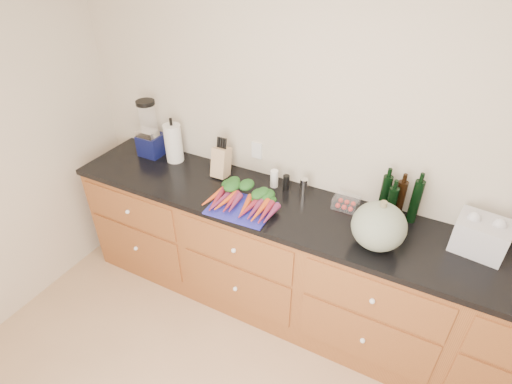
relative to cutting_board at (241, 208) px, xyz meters
The scene contains 15 objects.
wall_back 0.77m from the cutting_board, 45.31° to the left, with size 4.10×0.05×2.60m, color beige.
cabinets 0.71m from the cutting_board, 18.00° to the left, with size 3.60×0.64×0.90m.
countertop 0.51m from the cutting_board, 18.44° to the left, with size 3.64×0.62×0.04m, color black.
cutting_board is the anchor object (origin of this frame).
carrots 0.06m from the cutting_board, 90.00° to the left, with size 0.47×0.34×0.07m.
squash 0.87m from the cutting_board, ahead, with size 0.31×0.31×0.27m, color slate.
blender_appliance 1.05m from the cutting_board, 162.11° to the left, with size 0.18×0.18×0.45m.
paper_towel 0.84m from the cutting_board, 157.29° to the left, with size 0.13×0.13×0.30m, color white.
knife_block 0.46m from the cutting_board, 137.72° to the left, with size 0.11×0.11×0.22m, color tan.
grinder_salt 0.35m from the cutting_board, 77.55° to the left, with size 0.05×0.05×0.13m, color white.
grinder_pepper 0.38m from the cutting_board, 64.00° to the left, with size 0.05×0.05×0.11m, color black.
canister_chrome 0.45m from the cutting_board, 49.03° to the left, with size 0.05×0.05×0.12m, color silver.
tomato_box 0.68m from the cutting_board, 29.03° to the left, with size 0.16×0.13×0.07m, color white.
bottles 0.98m from the cutting_board, 22.39° to the left, with size 0.24×0.12×0.29m.
grocery_bag 1.40m from the cutting_board, 11.55° to the left, with size 0.27×0.21×0.20m, color silver, non-canonical shape.
Camera 1 is at (0.56, -0.66, 2.49)m, focal length 28.00 mm.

